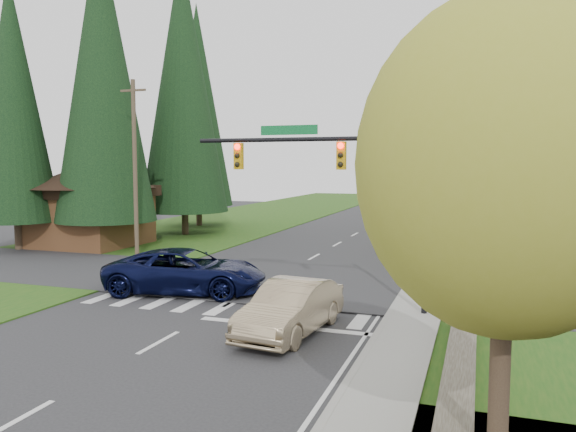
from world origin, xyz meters
The scene contains 33 objects.
ground centered at (0.00, 0.00, 0.00)m, with size 120.00×120.00×0.00m, color #28282B.
grass_east centered at (13.00, 20.00, 0.03)m, with size 14.00×110.00×0.06m, color #1E4D14.
grass_west centered at (-13.00, 20.00, 0.03)m, with size 14.00×110.00×0.06m, color #1E4D14.
cross_street centered at (0.00, 8.00, 0.00)m, with size 120.00×8.00×0.10m, color #28282B.
sidewalk_east centered at (6.90, 22.00, 0.07)m, with size 1.80×80.00×0.13m, color gray.
curb_east centered at (6.05, 22.00, 0.07)m, with size 0.20×80.00×0.13m, color gray.
stone_wall_south centered at (8.60, -3.00, 0.35)m, with size 0.70×14.00×0.70m, color #4C4438.
stone_wall_north centered at (8.60, 30.00, 0.35)m, with size 0.70×40.00×0.70m, color #4C4438.
traffic_signal centered at (4.37, 4.50, 4.98)m, with size 8.70×0.37×6.80m.
brown_building centered at (-15.00, 15.00, 3.14)m, with size 8.40×8.40×5.40m.
utility_pole centered at (-9.50, 12.00, 5.14)m, with size 1.60×0.24×10.00m.
decid_tree_0 centered at (9.20, 14.00, 5.60)m, with size 4.80×4.80×8.37m.
decid_tree_1 centered at (9.30, 21.00, 5.80)m, with size 5.20×5.20×8.80m.
decid_tree_2 centered at (9.10, 28.00, 5.93)m, with size 5.00×5.00×8.82m.
decid_tree_3 centered at (9.20, 35.00, 5.66)m, with size 5.00×5.00×8.55m.
decid_tree_4 centered at (9.30, 42.00, 6.06)m, with size 5.40×5.40×9.18m.
decid_tree_5 centered at (9.10, 49.00, 5.53)m, with size 4.80×4.80×8.30m.
decid_tree_6 centered at (9.20, 56.00, 5.86)m, with size 5.20×5.20×8.86m.
decid_tree_south centered at (9.30, -6.00, 5.27)m, with size 4.60×4.60×7.92m.
conifer_w_a centered at (-13.00, 14.00, 10.79)m, with size 6.12×6.12×19.80m.
conifer_w_b centered at (-16.00, 18.00, 9.79)m, with size 5.44×5.44×17.80m.
conifer_w_c centered at (-12.00, 22.00, 11.29)m, with size 6.46×6.46×20.80m.
conifer_w_d centered at (-18.00, 12.00, 9.29)m, with size 5.10×5.10×16.80m.
conifer_w_e centered at (-14.00, 28.00, 10.29)m, with size 5.78×5.78×18.80m.
conifer_e_b centered at (15.00, 34.00, 10.79)m, with size 6.12×6.12×19.80m.
conifer_e_c centered at (14.00, 48.00, 9.29)m, with size 5.10×5.10×16.80m.
sedan_champagne centered at (3.44, 1.10, 0.82)m, with size 1.74×4.99×1.64m, color tan.
suv_navy centered at (-2.45, 5.07, 0.91)m, with size 3.01×6.53×1.81m, color black.
parked_car_a centered at (5.60, 19.15, 0.76)m, with size 1.79×4.46×1.52m, color silver.
parked_car_b centered at (5.60, 27.61, 0.66)m, with size 1.85×4.56×1.32m, color slate.
parked_car_c centered at (5.60, 29.00, 0.68)m, with size 1.44×4.13×1.36m, color #B3B2B7.
parked_car_d centered at (4.20, 38.18, 0.66)m, with size 1.56×3.87×1.32m, color silver.
parked_car_e centered at (5.60, 43.06, 0.69)m, with size 1.93×4.75×1.38m, color #AFAFB4.
Camera 1 is at (8.92, -15.15, 5.27)m, focal length 35.00 mm.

